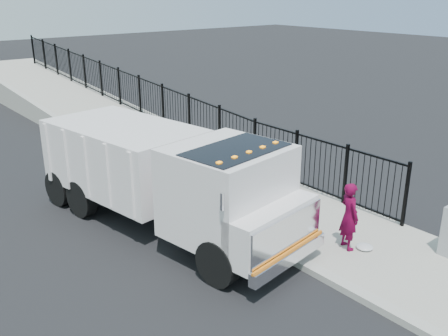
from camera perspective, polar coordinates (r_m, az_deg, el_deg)
ground at (r=13.18m, az=3.73°, el=-8.38°), size 120.00×120.00×0.00m
sidewalk at (r=13.33m, az=15.87°, el=-8.55°), size 3.55×12.00×0.12m
curb at (r=11.96m, az=10.37°, el=-11.44°), size 0.30×12.00×0.16m
ramp at (r=27.19m, az=-16.29°, el=5.78°), size 3.95×24.06×3.19m
iron_fence at (r=24.08m, az=-9.53°, el=6.77°), size 0.10×28.00×1.80m
truck at (r=13.27m, az=-6.40°, el=-0.72°), size 3.86×8.57×2.83m
worker at (r=12.62m, az=14.12°, el=-5.35°), size 0.60×0.73×1.72m
debris at (r=13.03m, az=15.77°, el=-8.66°), size 0.42×0.42×0.11m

